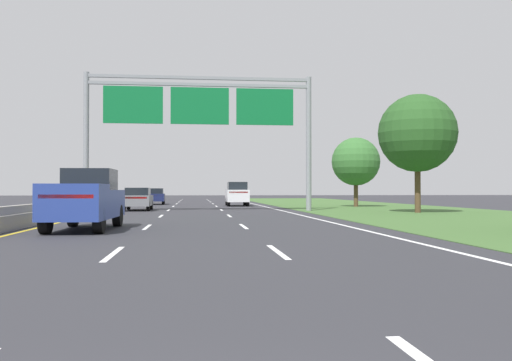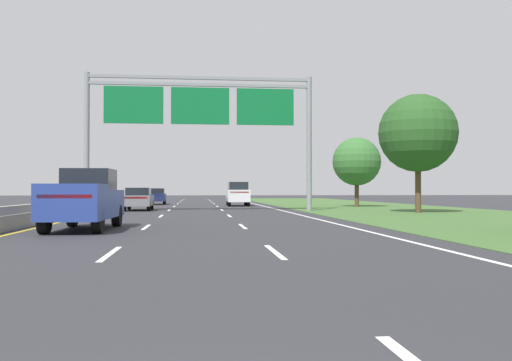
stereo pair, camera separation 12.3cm
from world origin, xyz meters
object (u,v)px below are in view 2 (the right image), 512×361
(car_grey_left_lane_sedan, at_px, (139,199))
(roadside_tree_far, at_px, (357,162))
(roadside_tree_mid, at_px, (418,133))
(overhead_sign_gantry, at_px, (200,113))
(car_navy_left_lane_sedan, at_px, (156,196))
(pickup_truck_blue, at_px, (84,200))
(car_white_right_lane_suv, at_px, (238,194))

(car_grey_left_lane_sedan, distance_m, roadside_tree_far, 18.73)
(roadside_tree_mid, bearing_deg, overhead_sign_gantry, 163.78)
(car_navy_left_lane_sedan, height_order, roadside_tree_mid, roadside_tree_mid)
(overhead_sign_gantry, distance_m, roadside_tree_far, 15.94)
(overhead_sign_gantry, bearing_deg, car_grey_left_lane_sedan, 151.56)
(overhead_sign_gantry, distance_m, car_grey_left_lane_sedan, 7.45)
(roadside_tree_far, bearing_deg, pickup_truck_blue, -124.49)
(car_grey_left_lane_sedan, xyz_separation_m, roadside_tree_far, (17.38, 6.32, 2.98))
(overhead_sign_gantry, relative_size, pickup_truck_blue, 2.76)
(car_grey_left_lane_sedan, relative_size, car_navy_left_lane_sedan, 0.99)
(overhead_sign_gantry, bearing_deg, roadside_tree_mid, -16.22)
(pickup_truck_blue, xyz_separation_m, roadside_tree_mid, (17.61, 12.77, 3.85))
(roadside_tree_mid, distance_m, roadside_tree_far, 12.56)
(roadside_tree_far, bearing_deg, car_navy_left_lane_sedan, 150.29)
(pickup_truck_blue, bearing_deg, car_navy_left_lane_sedan, 1.44)
(pickup_truck_blue, bearing_deg, car_grey_left_lane_sedan, 1.56)
(roadside_tree_mid, height_order, roadside_tree_far, roadside_tree_mid)
(pickup_truck_blue, height_order, car_grey_left_lane_sedan, pickup_truck_blue)
(overhead_sign_gantry, height_order, roadside_tree_far, overhead_sign_gantry)
(car_navy_left_lane_sedan, bearing_deg, car_white_right_lane_suv, -129.99)
(car_navy_left_lane_sedan, bearing_deg, overhead_sign_gantry, -168.86)
(pickup_truck_blue, xyz_separation_m, car_navy_left_lane_sedan, (0.06, 35.16, -0.26))
(pickup_truck_blue, bearing_deg, car_white_right_lane_suv, -13.16)
(car_grey_left_lane_sedan, bearing_deg, pickup_truck_blue, 179.47)
(car_white_right_lane_suv, xyz_separation_m, roadside_tree_far, (9.72, -3.86, 2.70))
(car_navy_left_lane_sedan, distance_m, roadside_tree_far, 20.15)
(car_grey_left_lane_sedan, xyz_separation_m, roadside_tree_mid, (17.62, -6.19, 4.11))
(pickup_truck_blue, distance_m, car_grey_left_lane_sedan, 18.96)
(car_white_right_lane_suv, height_order, roadside_tree_far, roadside_tree_far)
(pickup_truck_blue, xyz_separation_m, car_grey_left_lane_sedan, (-0.01, 18.96, -0.26))
(car_navy_left_lane_sedan, bearing_deg, roadside_tree_far, -121.29)
(pickup_truck_blue, relative_size, car_navy_left_lane_sedan, 1.23)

